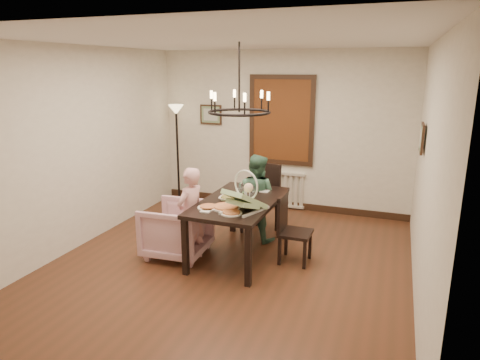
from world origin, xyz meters
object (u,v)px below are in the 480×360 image
Objects in this scene: drinking_glass at (240,193)px; chair_far at (259,199)px; armchair at (176,229)px; baby_bouncer at (245,198)px; dining_table at (239,206)px; floor_lamp at (178,155)px; seated_man at (256,205)px; elderly_woman at (191,222)px; chair_right at (296,229)px.

chair_far is at bearing 88.00° from drinking_glass.
armchair is 1.19m from baby_bouncer.
armchair is (-0.80, -0.29, -0.33)m from dining_table.
floor_lamp reaches higher than armchair.
chair_far is 2.17m from floor_lamp.
seated_man is 2.34m from floor_lamp.
floor_lamp is (-1.89, 1.76, 0.05)m from drinking_glass.
dining_table is at bearing 106.80° from armchair.
chair_far is 1.37m from elderly_woman.
chair_far is at bearing 42.84° from chair_right.
baby_bouncer reaches higher than armchair.
elderly_woman is 7.81× the size of drinking_glass.
dining_table is 0.64m from seated_man.
elderly_woman is 0.89m from baby_bouncer.
chair_far is 0.60× the size of floor_lamp.
chair_far is at bearing 90.84° from dining_table.
seated_man is 1.13m from baby_bouncer.
floor_lamp is (-1.92, 1.86, 0.20)m from dining_table.
baby_bouncer reaches higher than seated_man.
drinking_glass is (0.77, 0.39, 0.48)m from armchair.
drinking_glass is (-0.03, -0.80, 0.31)m from chair_far.
baby_bouncer is at bearing -60.73° from dining_table.
seated_man is at bearing 164.02° from elderly_woman.
elderly_woman is 1.93× the size of baby_bouncer.
armchair is at bearing -89.24° from elderly_woman.
armchair is 0.76× the size of seated_man.
chair_right is at bearing -31.40° from chair_far.
elderly_woman is (0.25, -0.06, 0.15)m from armchair.
drinking_glass is at bearing 113.61° from armchair.
chair_far reaches higher than armchair.
elderly_woman is (-0.55, -0.36, -0.18)m from dining_table.
dining_table is 2.68m from floor_lamp.
dining_table is at bearing -73.44° from chair_far.
armchair is 0.30m from elderly_woman.
chair_right is at bearing 61.65° from baby_bouncer.
chair_right is 0.87× the size of elderly_woman.
elderly_woman is at bearing 72.65° from armchair.
chair_far reaches higher than seated_man.
armchair is 0.45× the size of floor_lamp.
seated_man is 1.97× the size of baby_bouncer.
baby_bouncer is (-0.54, -0.46, 0.50)m from chair_right.
drinking_glass reaches higher than armchair.
chair_right is 0.51× the size of floor_lamp.
floor_lamp is (-1.92, 0.96, 0.36)m from chair_far.
drinking_glass is at bearing 107.82° from dining_table.
dining_table is 0.80m from chair_right.
floor_lamp is (-1.95, 1.24, 0.36)m from seated_man.
chair_far is 1.03× the size of elderly_woman.
elderly_woman reaches higher than armchair.
chair_far is (-0.00, 0.90, -0.16)m from dining_table.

